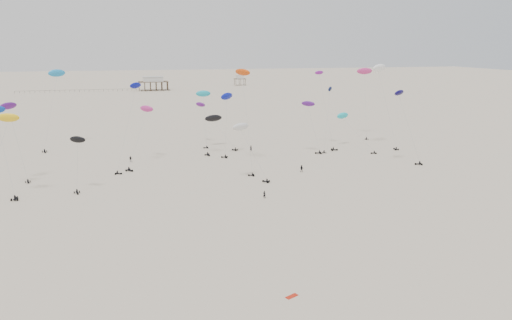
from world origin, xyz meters
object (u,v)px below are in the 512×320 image
object	(u,v)px
rig_9	(202,112)
spectator_0	(264,198)
rig_0	(205,111)
pavilion_main	(153,84)
rig_4	(12,121)
pavilion_small	(240,81)

from	to	relation	value
rig_9	spectator_0	bearing A→B (deg)	-172.07
rig_0	pavilion_main	bearing A→B (deg)	-106.76
rig_4	spectator_0	distance (m)	61.55
rig_0	rig_9	xyz separation A→B (m)	(1.68, 18.62, -2.74)
rig_0	pavilion_small	bearing A→B (deg)	-122.42
rig_9	pavilion_main	bearing A→B (deg)	5.82
rig_9	spectator_0	distance (m)	64.68
pavilion_small	rig_0	distance (m)	261.62
spectator_0	rig_9	bearing A→B (deg)	-46.54
pavilion_small	spectator_0	bearing A→B (deg)	-101.32
pavilion_main	rig_9	distance (m)	204.64
rig_0	rig_9	distance (m)	18.89
pavilion_main	pavilion_small	world-z (taller)	pavilion_main
rig_4	spectator_0	bearing A→B (deg)	137.05
rig_0	rig_9	size ratio (longest dim) A/B	1.24
pavilion_main	rig_9	bearing A→B (deg)	-88.31
pavilion_small	rig_0	world-z (taller)	rig_0
pavilion_small	rig_4	bearing A→B (deg)	-112.64
pavilion_small	rig_4	size ratio (longest dim) A/B	0.47
rig_0	rig_4	bearing A→B (deg)	3.28
rig_0	spectator_0	world-z (taller)	rig_0
pavilion_small	rig_0	size ratio (longest dim) A/B	0.47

